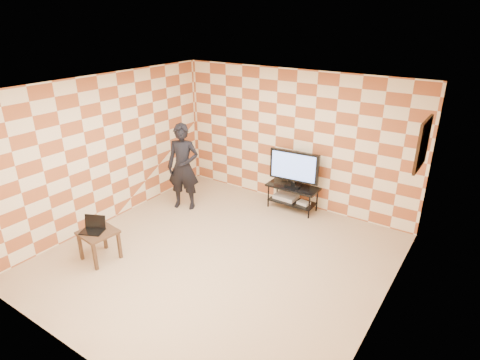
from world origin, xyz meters
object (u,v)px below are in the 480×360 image
Objects in this scene: side_table at (98,236)px; tv_stand at (293,192)px; person at (183,167)px; tv at (294,167)px.

tv_stand is at bearing 62.02° from side_table.
side_table is (-1.74, -3.28, 0.05)m from tv_stand.
side_table is 0.33× the size of person.
person reaches higher than tv_stand.
tv_stand is at bearing 84.78° from tv.
person is (-1.85, -1.12, -0.04)m from tv.
tv is (-0.00, -0.00, 0.53)m from tv_stand.
tv reaches higher than tv_stand.
side_table is at bearing -118.00° from tv.
side_table is at bearing -110.30° from person.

